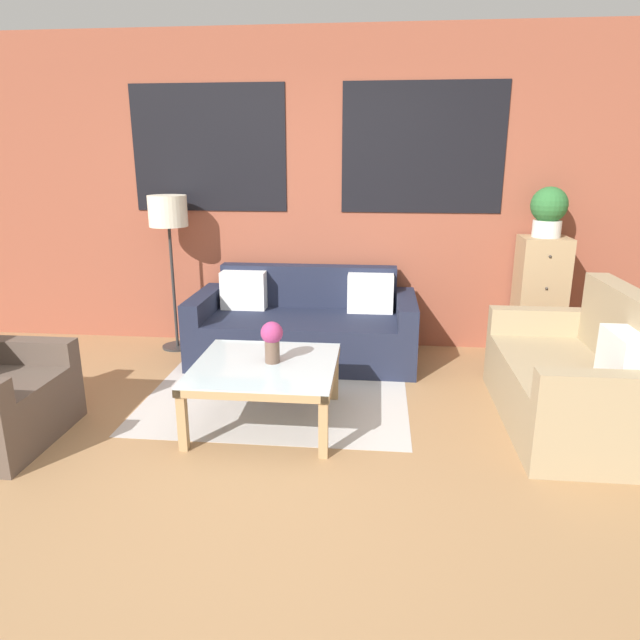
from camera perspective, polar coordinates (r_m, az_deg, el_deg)
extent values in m
plane|color=#9E754C|center=(3.36, -5.27, -15.14)|extent=(16.00, 16.00, 0.00)
cube|color=brown|center=(5.30, -0.56, 12.45)|extent=(8.40, 0.08, 2.80)
cube|color=black|center=(5.43, -11.07, 16.48)|extent=(1.40, 0.01, 1.10)
cube|color=black|center=(5.22, 10.25, 16.54)|extent=(1.40, 0.01, 1.10)
cube|color=#BCB7B2|center=(4.46, -3.96, -6.85)|extent=(1.93, 1.79, 0.00)
cube|color=#1E2338|center=(4.92, -1.75, -2.11)|extent=(1.60, 0.72, 0.40)
cube|color=#1E2338|center=(5.29, -1.15, 1.33)|extent=(1.60, 0.16, 0.78)
cube|color=#1E2338|center=(5.15, -11.39, -0.54)|extent=(0.16, 0.88, 0.58)
cube|color=#1E2338|center=(4.94, 8.55, -1.13)|extent=(0.16, 0.88, 0.58)
cube|color=white|center=(5.19, -7.65, 2.95)|extent=(0.40, 0.16, 0.34)
cube|color=white|center=(5.05, 5.06, 2.67)|extent=(0.40, 0.16, 0.34)
cube|color=tan|center=(4.14, 22.32, -6.82)|extent=(0.64, 1.21, 0.42)
cube|color=tan|center=(4.19, 27.93, -3.59)|extent=(0.16, 1.21, 0.92)
cube|color=tan|center=(4.74, 21.18, -2.57)|extent=(0.80, 0.14, 0.62)
cube|color=tan|center=(3.55, 26.72, -9.47)|extent=(0.80, 0.14, 0.62)
cube|color=white|center=(3.76, 28.03, -3.65)|extent=(0.16, 0.40, 0.34)
cube|color=brown|center=(4.12, -29.28, -8.01)|extent=(0.64, 0.58, 0.40)
cube|color=brown|center=(4.41, -27.66, -5.15)|extent=(0.80, 0.14, 0.56)
cube|color=silver|center=(3.79, -5.52, -4.44)|extent=(0.93, 0.93, 0.01)
cube|color=tan|center=(3.40, -6.96, -7.52)|extent=(0.93, 0.05, 0.05)
cube|color=tan|center=(4.20, -4.35, -2.74)|extent=(0.93, 0.05, 0.05)
cube|color=tan|center=(3.90, -11.90, -4.56)|extent=(0.05, 0.93, 0.05)
cube|color=tan|center=(3.74, 1.17, -5.14)|extent=(0.05, 0.93, 0.05)
cube|color=tan|center=(3.60, -13.59, -9.62)|extent=(0.05, 0.06, 0.41)
cube|color=tan|center=(3.42, 0.34, -10.53)|extent=(0.06, 0.06, 0.41)
cube|color=tan|center=(4.35, -9.92, -4.81)|extent=(0.05, 0.06, 0.41)
cube|color=tan|center=(4.20, 1.46, -5.31)|extent=(0.06, 0.06, 0.41)
cylinder|color=#2D2D2D|center=(5.54, -14.04, -2.56)|extent=(0.28, 0.28, 0.02)
cylinder|color=#2D2D2D|center=(5.39, -14.45, 3.16)|extent=(0.03, 0.03, 1.11)
cylinder|color=beige|center=(5.29, -14.97, 10.49)|extent=(0.34, 0.34, 0.27)
cube|color=tan|center=(5.32, 21.05, 2.00)|extent=(0.40, 0.36, 1.08)
sphere|color=#38332D|center=(5.07, 22.03, 5.91)|extent=(0.02, 0.02, 0.02)
sphere|color=#38332D|center=(5.12, 21.71, 2.95)|extent=(0.02, 0.02, 0.02)
sphere|color=#38332D|center=(5.18, 21.41, 0.05)|extent=(0.02, 0.02, 0.02)
sphere|color=#38332D|center=(5.26, 21.11, -2.76)|extent=(0.02, 0.02, 0.02)
cylinder|color=silver|center=(5.22, 21.72, 8.48)|extent=(0.23, 0.23, 0.14)
sphere|color=#2D6B33|center=(5.20, 21.95, 10.63)|extent=(0.30, 0.30, 0.30)
cylinder|color=brown|center=(3.78, -4.80, -3.14)|extent=(0.10, 0.10, 0.15)
sphere|color=#9E3366|center=(3.74, -4.84, -1.28)|extent=(0.15, 0.15, 0.15)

